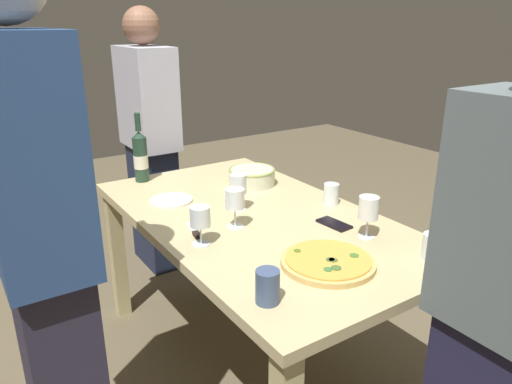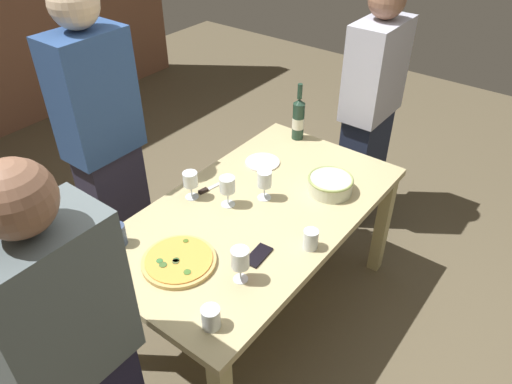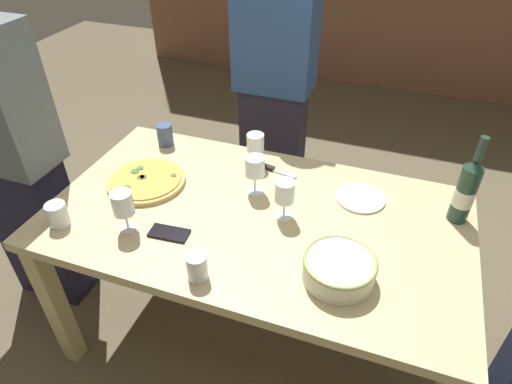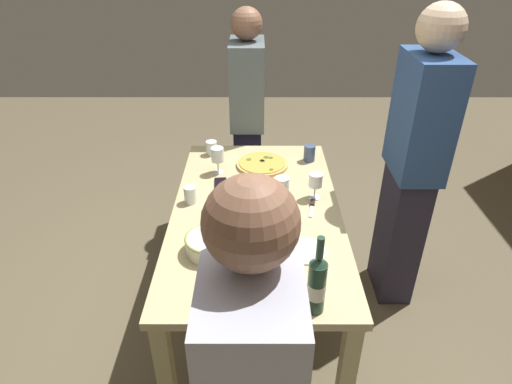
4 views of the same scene
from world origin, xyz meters
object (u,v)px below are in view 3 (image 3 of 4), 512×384
(pizza, at_px, (146,181))
(person_host, at_px, (11,157))
(wine_bottle, at_px, (466,191))
(wine_glass_far_right, at_px, (255,144))
(cup_amber, at_px, (58,215))
(cup_spare, at_px, (165,135))
(pizza_knife, at_px, (275,170))
(cup_ceramic, at_px, (197,267))
(person_guest_right, at_px, (275,81))
(wine_glass_by_bottle, at_px, (285,194))
(wine_glass_far_left, at_px, (123,205))
(cell_phone, at_px, (169,233))
(side_plate, at_px, (360,198))
(serving_bowl, at_px, (339,268))
(wine_glass_near_pizza, at_px, (255,167))
(dining_table, at_px, (256,232))

(pizza, distance_m, person_host, 0.60)
(wine_bottle, distance_m, wine_glass_far_right, 0.85)
(cup_amber, xyz_separation_m, cup_spare, (0.09, 0.64, 0.01))
(cup_spare, relative_size, pizza_knife, 0.65)
(cup_ceramic, relative_size, person_host, 0.06)
(cup_spare, bearing_deg, person_guest_right, 55.41)
(wine_glass_by_bottle, relative_size, pizza_knife, 1.00)
(pizza, distance_m, wine_glass_far_left, 0.30)
(person_host, bearing_deg, cell_phone, -13.29)
(wine_glass_by_bottle, relative_size, cup_ceramic, 1.68)
(pizza_knife, xyz_separation_m, person_host, (-1.08, -0.37, 0.06))
(person_host, bearing_deg, wine_glass_far_left, -17.48)
(side_plate, bearing_deg, cup_ceramic, -126.22)
(serving_bowl, height_order, wine_glass_far_right, wine_glass_far_right)
(pizza, height_order, cup_amber, cup_amber)
(cell_phone, distance_m, pizza_knife, 0.57)
(wine_glass_by_bottle, distance_m, wine_glass_far_left, 0.58)
(wine_glass_near_pizza, height_order, person_host, person_host)
(wine_glass_by_bottle, bearing_deg, side_plate, 38.39)
(cup_amber, bearing_deg, wine_glass_far_left, 13.71)
(pizza_knife, distance_m, person_guest_right, 0.62)
(wine_bottle, bearing_deg, person_host, -170.73)
(serving_bowl, relative_size, cup_amber, 2.56)
(serving_bowl, relative_size, pizza_knife, 1.47)
(wine_glass_by_bottle, distance_m, cup_spare, 0.75)
(serving_bowl, height_order, pizza_knife, serving_bowl)
(wine_glass_by_bottle, distance_m, side_plate, 0.35)
(pizza, bearing_deg, wine_bottle, 8.95)
(cup_spare, bearing_deg, wine_glass_by_bottle, -25.03)
(pizza, xyz_separation_m, wine_bottle, (1.23, 0.19, 0.12))
(wine_glass_near_pizza, bearing_deg, serving_bowl, -40.31)
(wine_glass_far_left, bearing_deg, wine_glass_near_pizza, 45.83)
(wine_glass_far_right, bearing_deg, wine_glass_far_left, -117.86)
(cup_spare, bearing_deg, cup_amber, -98.12)
(cup_spare, bearing_deg, cup_ceramic, -54.32)
(person_guest_right, bearing_deg, pizza, -32.69)
(cup_ceramic, bearing_deg, wine_glass_near_pizza, 87.96)
(person_host, bearing_deg, cup_amber, -31.89)
(cell_phone, xyz_separation_m, person_host, (-0.84, 0.14, 0.06))
(serving_bowl, bearing_deg, wine_glass_far_right, 131.56)
(serving_bowl, height_order, person_host, person_host)
(dining_table, relative_size, cup_spare, 15.27)
(wine_bottle, bearing_deg, wine_glass_far_right, 173.61)
(cup_ceramic, bearing_deg, dining_table, 78.84)
(cell_phone, bearing_deg, pizza, -140.41)
(person_host, bearing_deg, side_plate, 8.04)
(wine_glass_near_pizza, distance_m, cup_spare, 0.57)
(pizza_knife, relative_size, person_guest_right, 0.09)
(wine_glass_near_pizza, distance_m, side_plate, 0.44)
(wine_glass_far_right, bearing_deg, cup_spare, 177.85)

